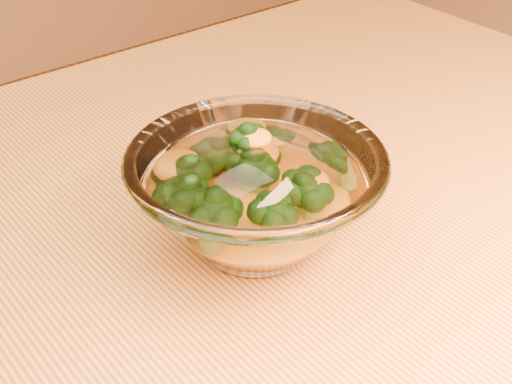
# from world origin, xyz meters

# --- Properties ---
(table) EXTENTS (1.20, 0.80, 0.75)m
(table) POSITION_xyz_m (0.00, 0.00, 0.65)
(table) COLOR gold
(table) RESTS_ON ground
(glass_bowl) EXTENTS (0.20, 0.20, 0.09)m
(glass_bowl) POSITION_xyz_m (0.07, -0.00, 0.80)
(glass_bowl) COLOR white
(glass_bowl) RESTS_ON table
(cheese_sauce) EXTENTS (0.10, 0.10, 0.03)m
(cheese_sauce) POSITION_xyz_m (0.07, -0.00, 0.78)
(cheese_sauce) COLOR #FFA515
(cheese_sauce) RESTS_ON glass_bowl
(broccoli_heap) EXTENTS (0.15, 0.12, 0.07)m
(broccoli_heap) POSITION_xyz_m (0.07, 0.01, 0.80)
(broccoli_heap) COLOR black
(broccoli_heap) RESTS_ON cheese_sauce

